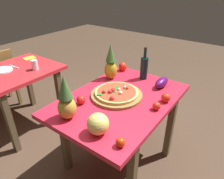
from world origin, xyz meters
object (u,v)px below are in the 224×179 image
at_px(pizza_board, 117,95).
at_px(tomato_by_bottle, 156,106).
at_px(pineapple_left, 111,64).
at_px(tomato_near_board, 166,98).
at_px(display_table, 120,107).
at_px(napkin_folded, 29,58).
at_px(eggplant, 162,82).
at_px(drinking_glass_water, 35,65).
at_px(tomato_at_corner, 121,142).
at_px(pineapple_right, 66,100).
at_px(melon, 98,124).
at_px(pizza, 116,92).
at_px(wine_bottle, 144,68).
at_px(knife_utensil, 14,67).
at_px(background_table, 16,80).
at_px(tomato_beside_pepper, 81,100).
at_px(bell_pepper, 123,67).
at_px(dinner_plate, 2,70).

relative_size(pizza_board, tomato_by_bottle, 6.85).
xyz_separation_m(pineapple_left, tomato_near_board, (-0.09, -0.64, -0.12)).
height_order(display_table, napkin_folded, napkin_folded).
relative_size(pineapple_left, tomato_by_bottle, 5.44).
distance_m(eggplant, drinking_glass_water, 1.41).
bearing_deg(napkin_folded, tomato_at_corner, -108.01).
height_order(pineapple_right, melon, pineapple_right).
xyz_separation_m(pineapple_right, drinking_glass_water, (0.41, 0.97, -0.10)).
xyz_separation_m(pizza, wine_bottle, (0.46, -0.02, 0.08)).
bearing_deg(pizza, eggplant, -31.22).
distance_m(tomato_near_board, knife_utensil, 1.77).
bearing_deg(display_table, background_table, 99.40).
bearing_deg(knife_utensil, melon, -103.95).
distance_m(tomato_beside_pepper, drinking_glass_water, 0.94).
distance_m(pizza_board, pizza, 0.03).
xyz_separation_m(display_table, tomato_near_board, (0.18, -0.34, 0.14)).
height_order(pizza, tomato_near_board, pizza).
bearing_deg(napkin_folded, pizza, -94.54).
height_order(pineapple_right, tomato_beside_pepper, pineapple_right).
distance_m(tomato_by_bottle, napkin_folded, 1.84).
height_order(bell_pepper, dinner_plate, bell_pepper).
bearing_deg(background_table, pizza, -80.02).
bearing_deg(tomato_by_bottle, background_table, 98.39).
bearing_deg(pizza, pineapple_left, 44.47).
distance_m(bell_pepper, dinner_plate, 1.35).
distance_m(pizza, pineapple_right, 0.49).
bearing_deg(pizza_board, melon, -159.01).
xyz_separation_m(pineapple_left, tomato_beside_pepper, (-0.53, -0.09, -0.12)).
distance_m(pineapple_right, melon, 0.30).
bearing_deg(drinking_glass_water, pizza, -86.77).
relative_size(background_table, napkin_folded, 6.66).
height_order(tomato_near_board, dinner_plate, tomato_near_board).
bearing_deg(pineapple_left, drinking_glass_water, 111.45).
xyz_separation_m(pizza_board, bell_pepper, (0.50, 0.27, 0.03)).
distance_m(display_table, tomato_by_bottle, 0.36).
height_order(pizza, drinking_glass_water, drinking_glass_water).
xyz_separation_m(pineapple_left, napkin_folded, (-0.15, 1.21, -0.16)).
relative_size(bell_pepper, drinking_glass_water, 0.88).
height_order(pineapple_right, tomato_near_board, pineapple_right).
distance_m(pineapple_right, dinner_plate, 1.26).
xyz_separation_m(pineapple_right, tomato_beside_pepper, (0.20, 0.05, -0.12)).
distance_m(eggplant, tomato_at_corner, 0.89).
bearing_deg(pineapple_left, background_table, 115.76).
bearing_deg(pineapple_right, eggplant, -22.30).
bearing_deg(pizza_board, eggplant, -31.44).
height_order(eggplant, tomato_beside_pepper, eggplant).
height_order(melon, knife_utensil, melon).
bearing_deg(display_table, knife_utensil, 96.50).
xyz_separation_m(display_table, wine_bottle, (0.47, 0.03, 0.22)).
bearing_deg(dinner_plate, pizza, -77.29).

